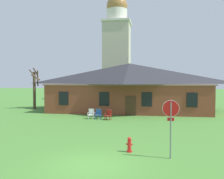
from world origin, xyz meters
The scene contains 9 objects.
ground_plane centered at (0.00, 0.00, 0.00)m, with size 200.00×200.00×0.00m, color #477F33.
brick_building centered at (0.00, 20.29, 3.02)m, with size 19.12×10.40×5.93m.
dome_tower centered at (-3.50, 34.47, 9.40)m, with size 5.18×5.18×20.45m.
stop_sign centered at (3.59, 1.47, 2.01)m, with size 0.81×0.07×2.82m.
lawn_chair_by_porch centered at (-3.08, 12.59, 0.50)m, with size 0.68×0.72×0.96m.
lawn_chair_near_door centered at (-2.35, 12.59, 0.50)m, with size 0.67×0.70×0.96m.
lawn_chair_left_end centered at (-1.30, 12.25, 0.50)m, with size 0.72×0.76×0.96m.
bare_tree_beside_building centered at (-12.47, 19.51, 2.87)m, with size 1.28×1.58×5.45m.
fire_hydrant centered at (1.55, 2.21, 0.38)m, with size 0.36×0.28×0.79m.
Camera 1 is at (2.57, -10.22, 3.76)m, focal length 38.41 mm.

